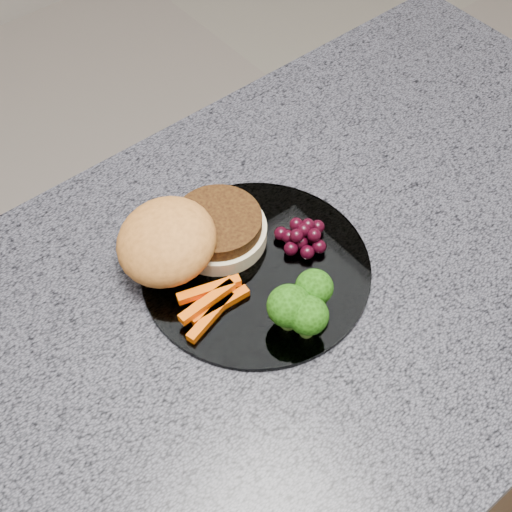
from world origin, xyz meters
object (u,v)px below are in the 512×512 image
(plate, at_px, (256,268))
(grape_bunch, at_px, (303,236))
(island_cabinet, at_px, (258,468))
(burger, at_px, (186,239))

(plate, bearing_deg, grape_bunch, -6.50)
(island_cabinet, bearing_deg, plate, 53.47)
(plate, relative_size, grape_bunch, 4.20)
(burger, bearing_deg, plate, -52.02)
(island_cabinet, xyz_separation_m, burger, (-0.02, 0.11, 0.50))
(island_cabinet, relative_size, grape_bunch, 19.38)
(burger, bearing_deg, grape_bunch, -31.75)
(island_cabinet, xyz_separation_m, grape_bunch, (0.09, 0.03, 0.49))
(island_cabinet, height_order, burger, burger)
(burger, relative_size, grape_bunch, 2.89)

